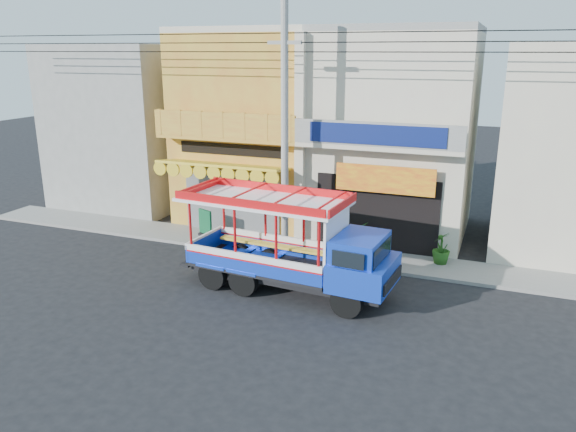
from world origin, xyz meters
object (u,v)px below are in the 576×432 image
object	(u,v)px
songthaew_truck	(302,248)
utility_pole	(289,120)
green_sign	(205,225)
potted_plant_a	(353,237)
potted_plant_c	(441,248)

from	to	relation	value
songthaew_truck	utility_pole	bearing A→B (deg)	118.54
songthaew_truck	green_sign	world-z (taller)	songthaew_truck
green_sign	potted_plant_a	xyz separation A→B (m)	(5.99, 0.44, 0.10)
utility_pole	potted_plant_a	bearing A→B (deg)	28.17
utility_pole	potted_plant_a	world-z (taller)	utility_pole
utility_pole	potted_plant_c	world-z (taller)	utility_pole
songthaew_truck	potted_plant_a	world-z (taller)	songthaew_truck
songthaew_truck	green_sign	distance (m)	6.59
green_sign	potted_plant_a	size ratio (longest dim) A/B	0.97
potted_plant_a	potted_plant_c	size ratio (longest dim) A/B	1.00
songthaew_truck	potted_plant_a	xyz separation A→B (m)	(0.54, 4.03, -0.84)
green_sign	potted_plant_c	world-z (taller)	potted_plant_c
green_sign	potted_plant_c	xyz separation A→B (m)	(9.22, 0.38, 0.10)
utility_pole	potted_plant_a	size ratio (longest dim) A/B	24.73
green_sign	potted_plant_c	bearing A→B (deg)	2.38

